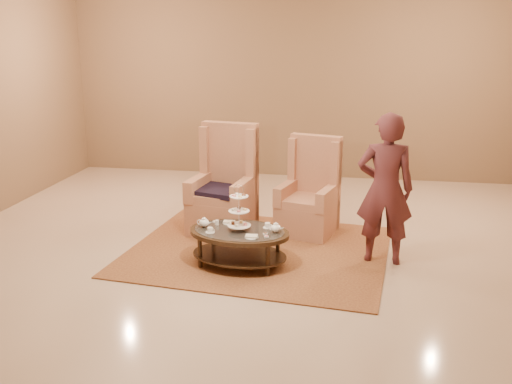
% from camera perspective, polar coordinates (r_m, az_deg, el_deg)
% --- Properties ---
extents(ground, '(8.00, 8.00, 0.00)m').
position_cam_1_polar(ground, '(6.88, -0.33, -6.35)').
color(ground, beige).
rests_on(ground, ground).
extents(ceiling, '(8.00, 8.00, 0.02)m').
position_cam_1_polar(ceiling, '(6.88, -0.33, -6.35)').
color(ceiling, beige).
rests_on(ceiling, ground).
extents(wall_back, '(8.00, 0.04, 3.50)m').
position_cam_1_polar(wall_back, '(10.37, 3.55, 11.11)').
color(wall_back, '#816346').
rests_on(wall_back, ground).
extents(rug, '(3.32, 2.86, 0.02)m').
position_cam_1_polar(rug, '(7.01, 0.23, -5.85)').
color(rug, '#9C6637').
rests_on(rug, ground).
extents(tea_table, '(1.25, 0.94, 0.96)m').
position_cam_1_polar(tea_table, '(6.47, -1.69, -4.50)').
color(tea_table, black).
rests_on(tea_table, ground).
extents(armchair_left, '(0.88, 0.90, 1.43)m').
position_cam_1_polar(armchair_left, '(7.62, -3.14, -0.31)').
color(armchair_left, '#BC7958').
rests_on(armchair_left, ground).
extents(armchair_right, '(0.85, 0.87, 1.28)m').
position_cam_1_polar(armchair_right, '(7.57, 5.40, -0.89)').
color(armchair_right, '#BC7958').
rests_on(armchair_right, ground).
extents(person, '(0.64, 0.42, 1.75)m').
position_cam_1_polar(person, '(6.59, 12.78, 0.27)').
color(person, '#502225').
rests_on(person, ground).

